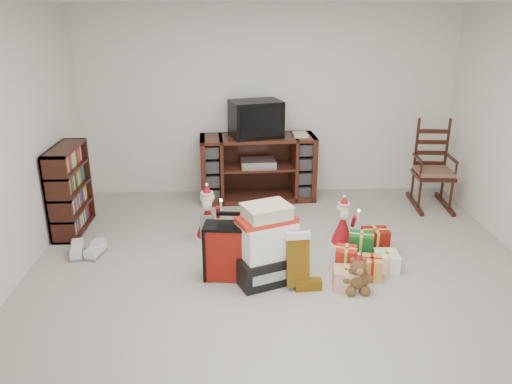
% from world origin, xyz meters
% --- Properties ---
extents(room, '(5.01, 5.01, 2.51)m').
position_xyz_m(room, '(0.00, 0.00, 1.25)').
color(room, '#BBB4AB').
rests_on(room, ground).
extents(tv_stand, '(1.54, 0.63, 0.86)m').
position_xyz_m(tv_stand, '(-0.15, 2.20, 0.43)').
color(tv_stand, '#461A14').
rests_on(tv_stand, floor).
extents(bookshelf, '(0.27, 0.82, 1.00)m').
position_xyz_m(bookshelf, '(-2.33, 1.26, 0.48)').
color(bookshelf, black).
rests_on(bookshelf, floor).
extents(rocking_chair, '(0.53, 0.80, 1.16)m').
position_xyz_m(rocking_chair, '(2.10, 1.88, 0.40)').
color(rocking_chair, black).
rests_on(rocking_chair, floor).
extents(gift_pile, '(0.71, 0.62, 0.74)m').
position_xyz_m(gift_pile, '(-0.16, 0.03, 0.33)').
color(gift_pile, black).
rests_on(gift_pile, floor).
extents(red_suitcase, '(0.44, 0.27, 0.65)m').
position_xyz_m(red_suitcase, '(-0.52, 0.07, 0.28)').
color(red_suitcase, maroon).
rests_on(red_suitcase, floor).
extents(stocking, '(0.27, 0.14, 0.56)m').
position_xyz_m(stocking, '(0.12, -0.15, 0.28)').
color(stocking, '#106E0C').
rests_on(stocking, floor).
extents(teddy_bear, '(0.22, 0.20, 0.33)m').
position_xyz_m(teddy_bear, '(0.65, -0.21, 0.15)').
color(teddy_bear, brown).
rests_on(teddy_bear, floor).
extents(santa_figurine, '(0.28, 0.26, 0.57)m').
position_xyz_m(santa_figurine, '(0.71, 0.72, 0.22)').
color(santa_figurine, maroon).
rests_on(santa_figurine, floor).
extents(mrs_claus_figurine, '(0.31, 0.30, 0.64)m').
position_xyz_m(mrs_claus_figurine, '(-0.76, 0.95, 0.25)').
color(mrs_claus_figurine, maroon).
rests_on(mrs_claus_figurine, floor).
extents(sneaker_pair, '(0.38, 0.32, 0.11)m').
position_xyz_m(sneaker_pair, '(-2.01, 0.58, 0.05)').
color(sneaker_pair, silver).
rests_on(sneaker_pair, floor).
extents(gift_cluster, '(0.69, 0.96, 0.24)m').
position_xyz_m(gift_cluster, '(0.82, 0.18, 0.12)').
color(gift_cluster, red).
rests_on(gift_cluster, floor).
extents(crt_television, '(0.73, 0.61, 0.47)m').
position_xyz_m(crt_television, '(-0.17, 2.19, 1.10)').
color(crt_television, black).
rests_on(crt_television, tv_stand).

